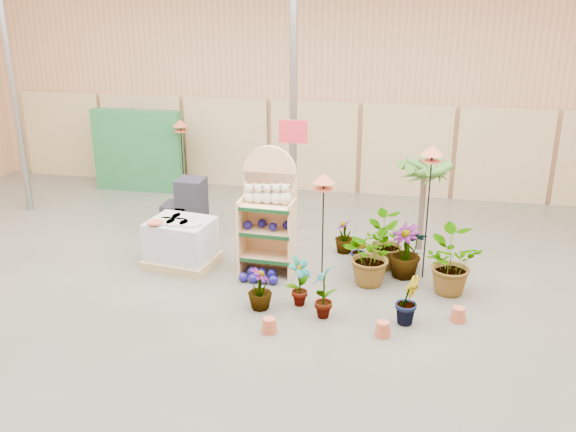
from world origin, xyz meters
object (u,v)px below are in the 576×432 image
pallet_stack (181,242)px  potted_plant_2 (369,254)px  display_shelf (269,215)px  bird_table_front (324,182)px

pallet_stack → potted_plant_2: (3.09, -0.10, 0.10)m
pallet_stack → potted_plant_2: 3.09m
display_shelf → bird_table_front: size_ratio=1.16×
display_shelf → potted_plant_2: (1.63, -0.21, -0.45)m
pallet_stack → potted_plant_2: size_ratio=1.24×
pallet_stack → bird_table_front: size_ratio=0.69×
display_shelf → bird_table_front: 1.18m
pallet_stack → bird_table_front: (2.37, -0.17, 1.23)m
display_shelf → potted_plant_2: size_ratio=2.10×
display_shelf → pallet_stack: display_shelf is taller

